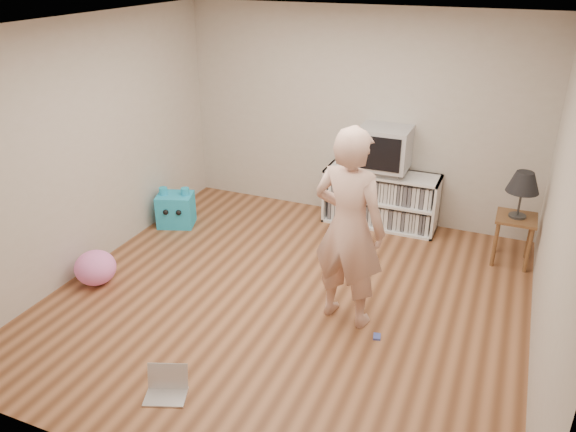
% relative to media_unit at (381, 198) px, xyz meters
% --- Properties ---
extents(ground, '(4.50, 4.50, 0.00)m').
position_rel_media_unit_xyz_m(ground, '(-0.41, -2.04, -0.35)').
color(ground, brown).
rests_on(ground, ground).
extents(walls, '(4.52, 4.52, 2.60)m').
position_rel_media_unit_xyz_m(walls, '(-0.41, -2.04, 0.95)').
color(walls, '#BDB3A6').
rests_on(walls, ground).
extents(ceiling, '(4.50, 4.50, 0.01)m').
position_rel_media_unit_xyz_m(ceiling, '(-0.41, -2.04, 2.25)').
color(ceiling, white).
rests_on(ceiling, walls).
extents(media_unit, '(1.40, 0.45, 0.70)m').
position_rel_media_unit_xyz_m(media_unit, '(0.00, 0.00, 0.00)').
color(media_unit, white).
rests_on(media_unit, ground).
extents(dvd_deck, '(0.45, 0.35, 0.07)m').
position_rel_media_unit_xyz_m(dvd_deck, '(0.00, -0.02, 0.39)').
color(dvd_deck, gray).
rests_on(dvd_deck, media_unit).
extents(crt_tv, '(0.60, 0.53, 0.50)m').
position_rel_media_unit_xyz_m(crt_tv, '(0.00, -0.02, 0.67)').
color(crt_tv, '#ACACB1').
rests_on(crt_tv, dvd_deck).
extents(side_table, '(0.42, 0.42, 0.55)m').
position_rel_media_unit_xyz_m(side_table, '(1.58, -0.39, 0.07)').
color(side_table, brown).
rests_on(side_table, ground).
extents(table_lamp, '(0.34, 0.34, 0.52)m').
position_rel_media_unit_xyz_m(table_lamp, '(1.58, -0.39, 0.59)').
color(table_lamp, '#333333').
rests_on(table_lamp, side_table).
extents(person, '(0.75, 0.56, 1.87)m').
position_rel_media_unit_xyz_m(person, '(0.21, -2.10, 0.58)').
color(person, '#DEAC97').
rests_on(person, ground).
extents(laptop, '(0.39, 0.35, 0.22)m').
position_rel_media_unit_xyz_m(laptop, '(-0.77, -3.62, -0.29)').
color(laptop, silver).
rests_on(laptop, ground).
extents(playing_cards, '(0.08, 0.10, 0.02)m').
position_rel_media_unit_xyz_m(playing_cards, '(0.57, -2.30, -0.34)').
color(playing_cards, '#4354B4').
rests_on(playing_cards, ground).
extents(plush_blue, '(0.52, 0.47, 0.50)m').
position_rel_media_unit_xyz_m(plush_blue, '(-2.36, -1.02, -0.14)').
color(plush_blue, '#1CA4D6').
rests_on(plush_blue, ground).
extents(plush_pink, '(0.54, 0.54, 0.36)m').
position_rel_media_unit_xyz_m(plush_pink, '(-2.36, -2.53, -0.17)').
color(plush_pink, '#FF7AD2').
rests_on(plush_pink, ground).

